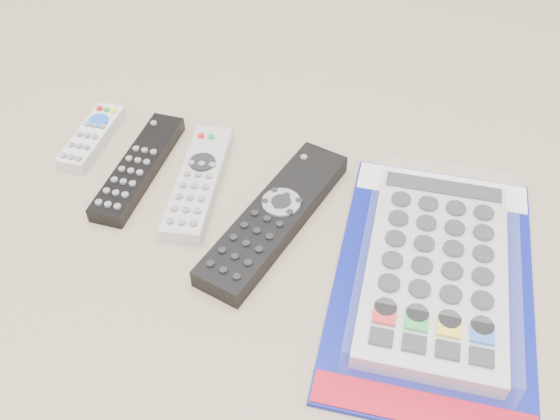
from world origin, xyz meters
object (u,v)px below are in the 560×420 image
(remote_small_grey, at_px, (92,137))
(remote_large_black, at_px, (275,217))
(remote_silver_dvd, at_px, (199,181))
(remote_slim_black, at_px, (139,167))
(jumbo_remote_packaged, at_px, (436,267))

(remote_small_grey, distance_m, remote_large_black, 0.30)
(remote_small_grey, height_order, remote_silver_dvd, remote_silver_dvd)
(remote_slim_black, bearing_deg, remote_silver_dvd, -2.27)
(remote_slim_black, distance_m, jumbo_remote_packaged, 0.40)
(remote_slim_black, height_order, remote_large_black, remote_large_black)
(remote_small_grey, bearing_deg, jumbo_remote_packaged, -14.46)
(remote_small_grey, bearing_deg, remote_slim_black, -25.76)
(remote_silver_dvd, bearing_deg, remote_large_black, -25.75)
(remote_slim_black, bearing_deg, jumbo_remote_packaged, -9.99)
(remote_silver_dvd, height_order, jumbo_remote_packaged, jumbo_remote_packaged)
(remote_small_grey, distance_m, jumbo_remote_packaged, 0.50)
(remote_large_black, height_order, jumbo_remote_packaged, jumbo_remote_packaged)
(remote_slim_black, bearing_deg, remote_large_black, -11.17)
(remote_small_grey, distance_m, remote_silver_dvd, 0.18)
(remote_large_black, distance_m, jumbo_remote_packaged, 0.20)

